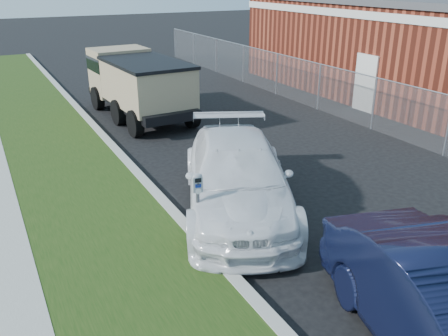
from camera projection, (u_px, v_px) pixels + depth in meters
name	position (u px, v px, depth m)	size (l,w,h in m)	color
ground	(299.00, 213.00, 10.74)	(120.00, 120.00, 0.00)	black
streetside	(27.00, 228.00, 9.95)	(6.12, 50.00, 0.15)	gray
chainlink_fence	(320.00, 78.00, 18.59)	(0.06, 30.06, 30.00)	slate
brick_building	(412.00, 43.00, 21.67)	(9.20, 14.20, 4.17)	maroon
parking_meter	(198.00, 193.00, 9.00)	(0.22, 0.17, 1.42)	#3F4247
white_wagon	(236.00, 175.00, 10.68)	(2.28, 5.60, 1.63)	white
dump_truck	(137.00, 82.00, 17.71)	(2.68, 6.05, 2.32)	black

